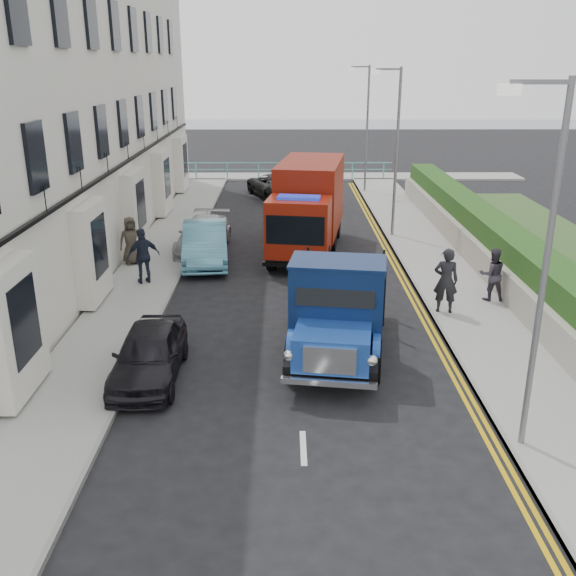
{
  "coord_description": "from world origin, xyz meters",
  "views": [
    {
      "loc": [
        -0.37,
        -12.87,
        7.23
      ],
      "look_at": [
        -0.27,
        3.51,
        1.4
      ],
      "focal_mm": 40.0,
      "sensor_mm": 36.0,
      "label": 1
    }
  ],
  "objects_px": {
    "lamp_far": "(365,122)",
    "parked_car_front": "(149,354)",
    "bedford_lorry": "(337,316)",
    "pedestrian_east_near": "(446,280)",
    "lamp_near": "(541,254)",
    "red_lorry": "(308,205)",
    "lamp_mid": "(394,143)"
  },
  "relations": [
    {
      "from": "bedford_lorry",
      "to": "red_lorry",
      "type": "relative_size",
      "value": 0.85
    },
    {
      "from": "lamp_far",
      "to": "red_lorry",
      "type": "bearing_deg",
      "value": -106.59
    },
    {
      "from": "lamp_near",
      "to": "lamp_mid",
      "type": "height_order",
      "value": "same"
    },
    {
      "from": "lamp_far",
      "to": "bedford_lorry",
      "type": "bearing_deg",
      "value": -98.32
    },
    {
      "from": "lamp_near",
      "to": "bedford_lorry",
      "type": "distance_m",
      "value": 5.74
    },
    {
      "from": "parked_car_front",
      "to": "pedestrian_east_near",
      "type": "relative_size",
      "value": 1.91
    },
    {
      "from": "lamp_near",
      "to": "lamp_mid",
      "type": "distance_m",
      "value": 16.0
    },
    {
      "from": "bedford_lorry",
      "to": "red_lorry",
      "type": "height_order",
      "value": "red_lorry"
    },
    {
      "from": "lamp_far",
      "to": "pedestrian_east_near",
      "type": "height_order",
      "value": "lamp_far"
    },
    {
      "from": "red_lorry",
      "to": "parked_car_front",
      "type": "xyz_separation_m",
      "value": [
        -4.17,
        -10.89,
        -1.22
      ]
    },
    {
      "from": "lamp_mid",
      "to": "parked_car_front",
      "type": "height_order",
      "value": "lamp_mid"
    },
    {
      "from": "lamp_mid",
      "to": "lamp_far",
      "type": "height_order",
      "value": "same"
    },
    {
      "from": "red_lorry",
      "to": "pedestrian_east_near",
      "type": "bearing_deg",
      "value": -51.79
    },
    {
      "from": "bedford_lorry",
      "to": "pedestrian_east_near",
      "type": "distance_m",
      "value": 4.66
    },
    {
      "from": "lamp_near",
      "to": "bedford_lorry",
      "type": "bearing_deg",
      "value": 129.99
    },
    {
      "from": "bedford_lorry",
      "to": "pedestrian_east_near",
      "type": "bearing_deg",
      "value": 50.66
    },
    {
      "from": "lamp_near",
      "to": "red_lorry",
      "type": "height_order",
      "value": "lamp_near"
    },
    {
      "from": "pedestrian_east_near",
      "to": "parked_car_front",
      "type": "bearing_deg",
      "value": 35.75
    },
    {
      "from": "lamp_mid",
      "to": "parked_car_front",
      "type": "xyz_separation_m",
      "value": [
        -7.78,
        -13.0,
        -3.36
      ]
    },
    {
      "from": "lamp_far",
      "to": "parked_car_front",
      "type": "relative_size",
      "value": 1.86
    },
    {
      "from": "lamp_near",
      "to": "parked_car_front",
      "type": "bearing_deg",
      "value": 158.91
    },
    {
      "from": "lamp_near",
      "to": "parked_car_front",
      "type": "distance_m",
      "value": 8.99
    },
    {
      "from": "lamp_far",
      "to": "bedford_lorry",
      "type": "xyz_separation_m",
      "value": [
        -3.24,
        -22.14,
        -2.76
      ]
    },
    {
      "from": "lamp_mid",
      "to": "red_lorry",
      "type": "xyz_separation_m",
      "value": [
        -3.61,
        -2.11,
        -2.14
      ]
    },
    {
      "from": "lamp_mid",
      "to": "red_lorry",
      "type": "bearing_deg",
      "value": -149.65
    },
    {
      "from": "pedestrian_east_near",
      "to": "lamp_near",
      "type": "bearing_deg",
      "value": 97.47
    },
    {
      "from": "lamp_near",
      "to": "pedestrian_east_near",
      "type": "xyz_separation_m",
      "value": [
        0.22,
        6.98,
        -2.89
      ]
    },
    {
      "from": "lamp_near",
      "to": "lamp_mid",
      "type": "relative_size",
      "value": 1.0
    },
    {
      "from": "lamp_mid",
      "to": "bedford_lorry",
      "type": "distance_m",
      "value": 12.86
    },
    {
      "from": "lamp_near",
      "to": "red_lorry",
      "type": "relative_size",
      "value": 1.01
    },
    {
      "from": "lamp_far",
      "to": "bedford_lorry",
      "type": "relative_size",
      "value": 1.18
    },
    {
      "from": "lamp_mid",
      "to": "red_lorry",
      "type": "distance_m",
      "value": 4.7
    }
  ]
}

